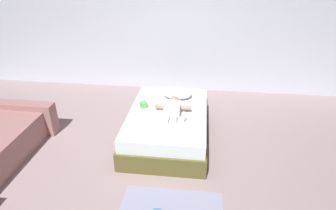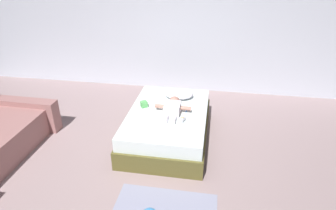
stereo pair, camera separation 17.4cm
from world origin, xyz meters
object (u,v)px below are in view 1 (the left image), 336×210
Objects in this scene: toothbrush at (187,109)px; toy_block at (143,105)px; baby at (173,108)px; pillow at (177,94)px; bed at (168,125)px; baby_bottle at (183,119)px.

toy_block reaches higher than toothbrush.
toothbrush is at bearing 25.38° from baby.
pillow is 2.75× the size of toothbrush.
baby reaches higher than bed.
bed is at bearing 133.67° from baby_bottle.
toy_block reaches higher than baby_bottle.
baby_bottle is (0.61, -0.32, -0.01)m from toy_block.
baby is at bearing 124.91° from baby_bottle.
pillow is at bearing 41.57° from toy_block.
baby is at bearing -92.46° from pillow.
pillow reaches higher than bed.
toothbrush is 1.35× the size of baby_bottle.
baby_bottle is (-0.04, -0.34, 0.03)m from toothbrush.
toy_block is at bearing -138.43° from pillow.
baby reaches higher than baby_bottle.
baby_bottle reaches higher than bed.
toothbrush is 0.64m from toy_block.
toothbrush is at bearing 1.34° from toy_block.
baby_bottle reaches higher than toothbrush.
bed is at bearing -100.71° from pillow.
bed is 2.87× the size of baby.
baby_bottle is (0.17, -0.24, -0.04)m from baby.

